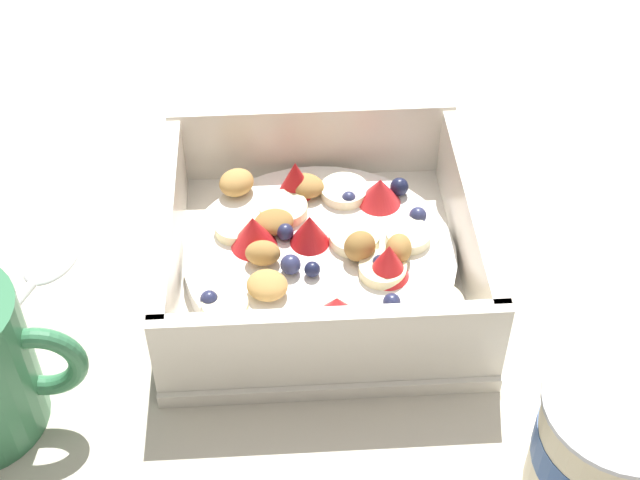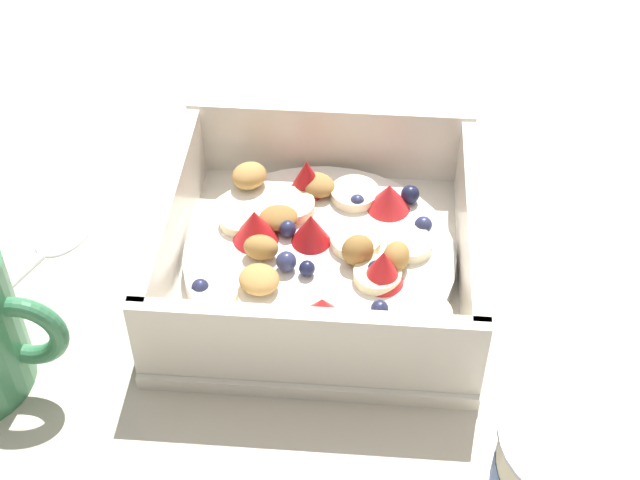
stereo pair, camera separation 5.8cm
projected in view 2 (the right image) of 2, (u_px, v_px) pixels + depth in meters
The scene contains 4 objects.
ground_plane at pixel (310, 277), 0.60m from camera, with size 2.40×2.40×0.00m, color beige.
fruit_bowl at pixel (321, 250), 0.59m from camera, with size 0.20×0.20×0.07m.
spoon at pixel (37, 255), 0.61m from camera, with size 0.09×0.17×0.01m.
yogurt_cup at pixel (572, 480), 0.45m from camera, with size 0.08×0.08×0.08m.
Camera 2 is at (-0.04, 0.42, 0.43)m, focal length 51.87 mm.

